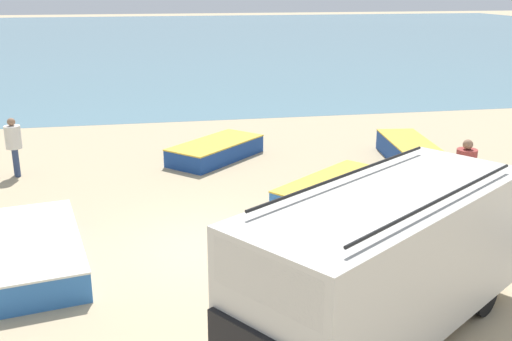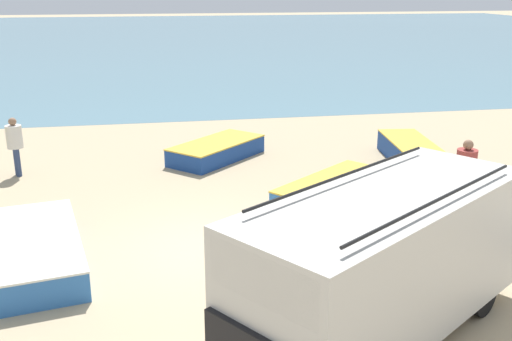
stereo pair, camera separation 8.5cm
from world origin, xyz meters
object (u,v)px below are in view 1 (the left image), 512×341
object	(u,v)px
parked_van	(385,259)
fisherman_2	(14,142)
fishing_rowboat_4	(218,150)
fishing_rowboat_3	(411,153)
fishing_rowboat_2	(329,190)
fisherman_0	(465,169)
fishing_rowboat_1	(35,248)

from	to	relation	value
parked_van	fisherman_2	size ratio (longest dim) A/B	3.31
fishing_rowboat_4	fisherman_2	distance (m)	5.99
fishing_rowboat_3	fisherman_2	size ratio (longest dim) A/B	2.36
fishing_rowboat_2	fishing_rowboat_4	distance (m)	4.83
fishing_rowboat_3	fisherman_0	bearing A→B (deg)	-1.46
fishing_rowboat_1	fishing_rowboat_3	world-z (taller)	fishing_rowboat_3
fishing_rowboat_3	fisherman_2	xyz separation A→B (m)	(-11.66, 0.85, 0.69)
fishing_rowboat_1	fisherman_0	size ratio (longest dim) A/B	2.64
fisherman_2	fisherman_0	bearing A→B (deg)	136.01
fishing_rowboat_1	fisherman_2	size ratio (longest dim) A/B	2.83
fishing_rowboat_2	fishing_rowboat_3	xyz separation A→B (m)	(3.46, 2.66, 0.07)
parked_van	fishing_rowboat_4	world-z (taller)	parked_van
fisherman_0	fishing_rowboat_1	bearing A→B (deg)	-5.30
parked_van	fishing_rowboat_1	xyz separation A→B (m)	(-5.75, 3.65, -0.99)
fishing_rowboat_3	fisherman_0	world-z (taller)	fisherman_0
fishing_rowboat_1	fishing_rowboat_2	distance (m)	7.20
fishing_rowboat_1	fishing_rowboat_4	bearing A→B (deg)	-45.16
fishing_rowboat_1	fishing_rowboat_2	world-z (taller)	fishing_rowboat_1
fisherman_2	fishing_rowboat_1	bearing A→B (deg)	83.72
fisherman_2	fishing_rowboat_4	bearing A→B (deg)	167.42
parked_van	fishing_rowboat_2	xyz separation A→B (m)	(1.04, 6.06, -1.03)
fishing_rowboat_1	parked_van	bearing A→B (deg)	-133.67
parked_van	fishing_rowboat_1	distance (m)	6.88
fishing_rowboat_2	fishing_rowboat_4	bearing A→B (deg)	-100.60
fishing_rowboat_2	fisherman_0	xyz separation A→B (m)	(2.87, -1.48, 0.83)
parked_van	fisherman_0	bearing A→B (deg)	-165.47
parked_van	fisherman_2	world-z (taller)	parked_van
fishing_rowboat_2	fisherman_0	distance (m)	3.34
parked_van	fishing_rowboat_4	bearing A→B (deg)	-118.02
fishing_rowboat_1	fishing_rowboat_3	xyz separation A→B (m)	(10.24, 5.08, 0.03)
fisherman_0	fishing_rowboat_2	bearing A→B (deg)	-38.10
fishing_rowboat_4	fishing_rowboat_3	bearing A→B (deg)	-60.01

